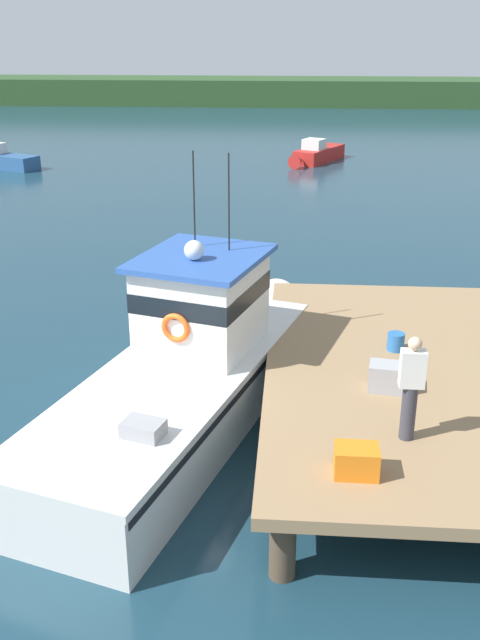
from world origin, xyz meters
The scene contains 9 objects.
ground_plane centered at (0.00, 0.00, 0.00)m, with size 200.00×200.00×0.00m, color #193847.
dock centered at (4.80, 0.00, 1.07)m, with size 6.00×9.00×1.20m.
main_fishing_boat centered at (0.37, 0.12, 1.01)m, with size 4.77×9.90×4.80m.
crate_single_by_cleat centered at (3.17, -3.42, 1.41)m, with size 0.60×0.44×0.42m, color orange.
crate_single_far centered at (3.86, -0.87, 1.44)m, with size 0.60×0.44×0.47m, color #9E9EA3.
bait_bucket centered at (4.21, 0.79, 1.37)m, with size 0.32×0.32×0.34m, color #2866B2.
deckhand_by_the_boat centered at (3.98, -2.41, 2.06)m, with size 0.36×0.22×1.63m.
moored_boat_mid_harbor centered at (3.36, 28.72, 0.44)m, with size 3.20×4.99×1.29m.
far_shoreline centered at (0.00, 62.00, 1.20)m, with size 120.00×8.00×2.40m, color #284723.
Camera 1 is at (2.23, -11.89, 6.85)m, focal length 40.61 mm.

